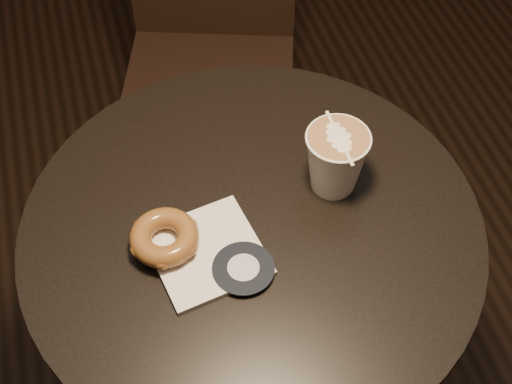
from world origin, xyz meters
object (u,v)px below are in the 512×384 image
chair (210,22)px  doughnut (164,237)px  latte_cup (335,161)px  pastry_bag (207,252)px  cafe_table (252,290)px

chair → doughnut: bearing=-89.1°
latte_cup → pastry_bag: bearing=-161.7°
cafe_table → latte_cup: bearing=15.4°
chair → doughnut: chair is taller
cafe_table → latte_cup: (0.14, 0.04, 0.25)m
pastry_bag → doughnut: bearing=143.0°
pastry_bag → latte_cup: size_ratio=1.40×
chair → cafe_table: bearing=-79.1°
pastry_bag → latte_cup: latte_cup is taller
chair → pastry_bag: bearing=-84.5°
pastry_bag → latte_cup: 0.24m
chair → pastry_bag: size_ratio=6.54×
doughnut → latte_cup: 0.28m
cafe_table → chair: chair is taller
chair → pastry_bag: 0.79m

